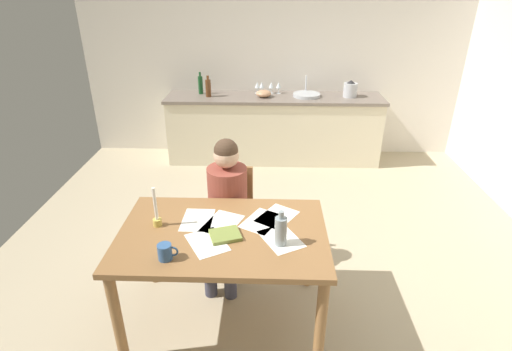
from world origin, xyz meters
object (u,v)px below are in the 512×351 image
Objects in this scene: chair_at_table at (230,213)px; stovetop_kettle at (350,89)px; wine_glass_by_kettle at (271,85)px; bottle_oil at (201,85)px; wine_glass_back_left at (262,85)px; wine_glass_near_sink at (279,85)px; bottle_vinegar at (208,88)px; dining_table at (223,245)px; book_magazine at (225,235)px; candlestick at (157,215)px; person_seated at (226,202)px; coffee_mug at (165,252)px; wine_bottle_on_table at (281,231)px; mixing_bowl at (264,94)px; sink_unit at (307,95)px; wine_glass_back_right at (257,85)px.

stovetop_kettle is at bearing 59.11° from chair_at_table.
wine_glass_by_kettle is at bearing 81.98° from chair_at_table.
wine_glass_back_left is at bearing 3.85° from bottle_oil.
wine_glass_back_left is at bearing 180.00° from wine_glass_near_sink.
wine_glass_back_left is (0.70, 0.20, -0.01)m from bottle_vinegar.
dining_table is 7.27× the size of book_magazine.
candlestick is 1.89× the size of wine_glass_near_sink.
wine_glass_by_kettle is at bearing 82.15° from person_seated.
bottle_vinegar is at bearing -164.06° from wine_glass_back_left.
coffee_mug reaches higher than dining_table.
wine_glass_by_kettle is at bearing 0.00° from wine_glass_back_left.
wine_bottle_on_table reaches higher than coffee_mug.
book_magazine is 0.87× the size of stovetop_kettle.
wine_bottle_on_table is at bearing -63.72° from chair_at_table.
dining_table is 6.96× the size of mixing_bowl.
sink_unit is at bearing -21.56° from wine_glass_near_sink.
sink_unit is 1.31× the size of bottle_vinegar.
person_seated reaches higher than wine_bottle_on_table.
stovetop_kettle is 1.43× the size of wine_glass_back_left.
person_seated reaches higher than chair_at_table.
wine_glass_by_kettle is at bearing 162.69° from sink_unit.
mixing_bowl is at bearing 83.78° from chair_at_table.
person_seated reaches higher than coffee_mug.
bottle_oil is 1.45× the size of mixing_bowl.
candlestick is 2.90m from bottle_vinegar.
wine_glass_back_right is at bearing 180.00° from wine_glass_by_kettle.
sink_unit is (0.83, 2.46, 0.24)m from person_seated.
bottle_vinegar reaches higher than wine_glass_near_sink.
chair_at_table is 2.49m from sink_unit.
dining_table is 0.49m from candlestick.
wine_glass_by_kettle is (0.32, 3.16, 0.34)m from dining_table.
mixing_bowl is 1.30× the size of wine_glass_by_kettle.
dining_table is at bearing -8.08° from candlestick.
book_magazine is 0.96× the size of mixing_bowl.
stovetop_kettle is (1.36, 3.01, 0.33)m from dining_table.
wine_glass_near_sink is at bearing 79.74° from chair_at_table.
bottle_vinegar reaches higher than coffee_mug.
wine_bottle_on_table is (0.42, -0.67, 0.19)m from person_seated.
wine_glass_by_kettle is (0.78, 3.09, 0.16)m from candlestick.
chair_at_table reaches higher than dining_table.
wine_glass_back_left is 1.00× the size of wine_glass_back_right.
wine_bottle_on_table is 3.16m from sink_unit.
sink_unit is at bearing 82.57° from wine_bottle_on_table.
book_magazine is at bearing -91.99° from wine_glass_back_right.
stovetop_kettle is at bearing 2.22° from mixing_bowl.
bottle_vinegar is 1.79× the size of wine_glass_by_kettle.
wine_glass_by_kettle reaches higher than wine_bottle_on_table.
book_magazine is 3.24m from wine_glass_by_kettle.
bottle_oil is at bearing 103.06° from person_seated.
coffee_mug is at bearing -116.78° from stovetop_kettle.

